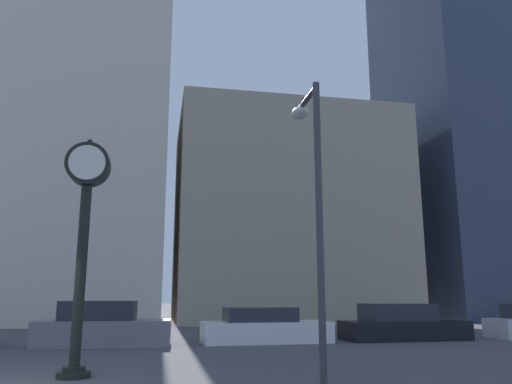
% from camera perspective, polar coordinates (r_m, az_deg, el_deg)
% --- Properties ---
extents(building_tall_tower, '(12.90, 12.00, 30.35)m').
position_cam_1_polar(building_tall_tower, '(36.95, -20.19, 10.50)').
color(building_tall_tower, beige).
rests_on(building_tall_tower, ground_plane).
extents(building_storefront_row, '(14.77, 12.00, 13.78)m').
position_cam_1_polar(building_storefront_row, '(35.26, 3.05, -3.17)').
color(building_storefront_row, gray).
rests_on(building_storefront_row, ground_plane).
extents(building_glass_modern, '(13.75, 12.00, 34.83)m').
position_cam_1_polar(building_glass_modern, '(45.03, 24.35, 9.86)').
color(building_glass_modern, '#2D384C').
rests_on(building_glass_modern, ground_plane).
extents(street_clock, '(0.95, 0.68, 5.09)m').
position_cam_1_polar(street_clock, '(11.46, -19.00, -2.75)').
color(street_clock, black).
rests_on(street_clock, ground_plane).
extents(car_grey, '(4.42, 1.97, 1.47)m').
position_cam_1_polar(car_grey, '(17.99, -17.10, -14.53)').
color(car_grey, slate).
rests_on(car_grey, ground_plane).
extents(car_white, '(4.59, 1.85, 1.23)m').
position_cam_1_polar(car_white, '(18.46, 0.97, -15.24)').
color(car_white, silver).
rests_on(car_white, ground_plane).
extents(car_black, '(4.73, 1.93, 1.35)m').
position_cam_1_polar(car_black, '(20.33, 16.35, -14.35)').
color(car_black, black).
rests_on(car_black, ground_plane).
extents(street_lamp_right, '(0.36, 1.57, 5.89)m').
position_cam_1_polar(street_lamp_right, '(10.21, 6.46, 1.44)').
color(street_lamp_right, '#38383D').
rests_on(street_lamp_right, ground_plane).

